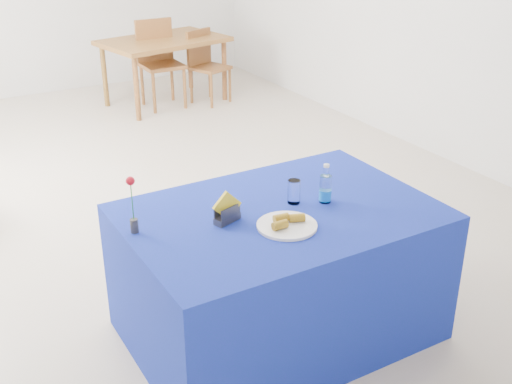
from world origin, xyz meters
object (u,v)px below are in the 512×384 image
oak_table (164,46)px  chair_bg_left (159,57)px  plate (287,226)px  blue_table (279,273)px  chair_bg_right (205,61)px  water_bottle (325,190)px

oak_table → chair_bg_left: 0.15m
plate → chair_bg_left: (1.17, 4.52, -0.20)m
plate → chair_bg_left: 4.68m
blue_table → chair_bg_right: bearing=68.9°
water_bottle → blue_table: bearing=173.4°
water_bottle → chair_bg_left: same height
chair_bg_right → chair_bg_left: bearing=143.5°
plate → blue_table: (0.07, 0.17, -0.39)m
plate → water_bottle: (0.33, 0.14, 0.06)m
oak_table → chair_bg_left: (-0.09, -0.04, -0.11)m
blue_table → water_bottle: (0.26, -0.03, 0.45)m
plate → blue_table: 0.43m
chair_bg_left → oak_table: bearing=24.3°
plate → water_bottle: bearing=23.0°
blue_table → water_bottle: 0.52m
blue_table → plate: bearing=-111.7°
plate → oak_table: (1.26, 4.56, -0.09)m
blue_table → oak_table: bearing=74.8°
water_bottle → chair_bg_right: 4.46m
plate → chair_bg_left: chair_bg_left is taller
water_bottle → chair_bg_left: (0.84, 4.38, -0.27)m
oak_table → chair_bg_right: bearing=-23.0°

